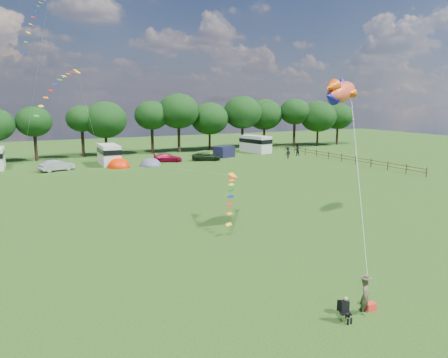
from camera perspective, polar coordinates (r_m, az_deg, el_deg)
name	(u,v)px	position (r m, az deg, el deg)	size (l,w,h in m)	color
ground_plane	(292,280)	(23.44, 8.89, -12.87)	(180.00, 180.00, 0.00)	black
tree_line	(128,117)	(74.74, -12.47, 7.91)	(102.98, 10.98, 10.27)	black
fence	(335,156)	(69.03, 14.28, 2.94)	(0.12, 33.12, 1.20)	#472D19
car_b	(57,165)	(61.01, -21.02, 1.67)	(1.55, 4.14, 1.46)	#9A9BA1
car_c	(168,158)	(65.97, -7.37, 2.78)	(1.73, 4.11, 1.23)	maroon
car_d	(206,156)	(66.96, -2.35, 2.96)	(2.03, 4.49, 1.22)	black
campervan_c	(109,154)	(64.63, -14.78, 3.19)	(2.65, 5.91, 2.86)	silver
campervan_d	(255,143)	(77.53, 4.14, 4.66)	(3.68, 6.36, 2.93)	silver
tent_orange	(119,167)	(61.85, -13.59, 1.51)	(3.20, 3.51, 2.51)	red
tent_greyblue	(151,166)	(62.19, -9.57, 1.71)	(3.05, 3.34, 2.27)	#4D5568
awning_navy	(224,152)	(70.88, 0.02, 3.59)	(2.80, 2.28, 1.75)	#151532
kite_flyer	(365,296)	(20.50, 17.98, -14.33)	(0.59, 0.39, 1.61)	brown
camp_chair	(345,306)	(19.70, 15.48, -15.73)	(0.58, 0.60, 1.10)	#99999E
kite_bag	(370,307)	(21.12, 18.56, -15.51)	(0.47, 0.32, 0.34)	red
fish_kite	(339,92)	(32.03, 14.80, 10.92)	(4.22, 2.73, 2.22)	#D34627
streamer_kite_a	(38,13)	(43.43, -23.10, 19.31)	(3.24, 5.55, 5.74)	yellow
streamer_kite_b	(61,84)	(37.95, -20.52, 11.58)	(4.23, 4.64, 3.78)	gold
streamer_kite_c	(231,190)	(32.33, 0.95, -1.43)	(3.18, 4.88, 2.80)	orange
walker_a	(297,150)	(73.69, 9.51, 3.78)	(0.94, 0.58, 1.93)	black
walker_b	(288,153)	(69.92, 8.32, 3.42)	(1.19, 0.55, 1.83)	black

